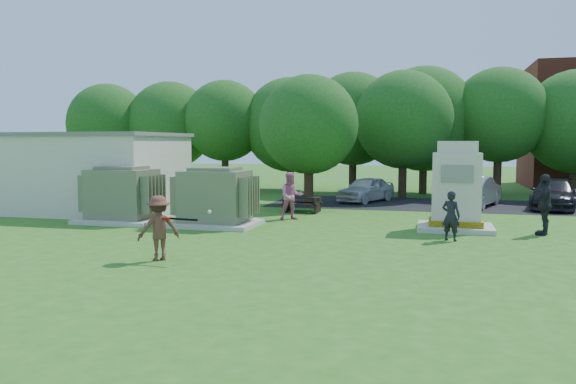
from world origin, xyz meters
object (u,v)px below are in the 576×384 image
(transformer_left, at_px, (123,196))
(person_by_generator, at_px, (451,216))
(transformer_right, at_px, (215,198))
(batter, at_px, (159,228))
(person_walking_right, at_px, (545,205))
(car_dark, at_px, (554,194))
(picnic_table, at_px, (302,203))
(car_silver_a, at_px, (475,191))
(generator_cabinet, at_px, (456,191))
(person_at_picnic, at_px, (291,196))
(car_white, at_px, (366,189))

(transformer_left, xyz_separation_m, person_by_generator, (11.71, -1.12, -0.22))
(transformer_right, distance_m, batter, 5.96)
(person_walking_right, xyz_separation_m, car_dark, (1.73, 7.93, -0.32))
(batter, relative_size, car_dark, 0.36)
(picnic_table, bearing_deg, car_silver_a, 29.44)
(picnic_table, xyz_separation_m, person_walking_right, (8.82, -3.76, 0.56))
(picnic_table, bearing_deg, car_dark, 21.54)
(batter, bearing_deg, transformer_right, -123.80)
(batter, bearing_deg, person_walking_right, 171.17)
(transformer_right, relative_size, car_dark, 0.67)
(transformer_right, xyz_separation_m, car_silver_a, (9.28, 8.58, -0.26))
(transformer_right, height_order, car_silver_a, transformer_right)
(generator_cabinet, bearing_deg, person_walking_right, -7.14)
(picnic_table, relative_size, car_silver_a, 0.36)
(person_at_picnic, relative_size, car_silver_a, 0.42)
(transformer_left, bearing_deg, person_by_generator, -5.47)
(generator_cabinet, bearing_deg, car_white, 115.71)
(person_walking_right, bearing_deg, car_dark, -174.02)
(transformer_left, relative_size, person_by_generator, 1.99)
(generator_cabinet, relative_size, person_walking_right, 1.53)
(transformer_right, bearing_deg, person_walking_right, 3.94)
(person_at_picnic, relative_size, car_dark, 0.40)
(person_by_generator, bearing_deg, picnic_table, -22.91)
(generator_cabinet, bearing_deg, car_dark, 59.73)
(person_by_generator, distance_m, car_silver_a, 9.78)
(car_white, bearing_deg, picnic_table, -88.68)
(car_white, bearing_deg, generator_cabinet, -40.09)
(car_white, bearing_deg, car_silver_a, 14.25)
(transformer_left, height_order, person_walking_right, transformer_left)
(generator_cabinet, xyz_separation_m, car_dark, (4.43, 7.59, -0.66))
(generator_cabinet, height_order, car_silver_a, generator_cabinet)
(batter, distance_m, car_silver_a, 16.73)
(transformer_right, distance_m, generator_cabinet, 8.29)
(car_dark, bearing_deg, transformer_right, -133.19)
(generator_cabinet, xyz_separation_m, person_at_picnic, (-6.00, 1.07, -0.40))
(car_white, distance_m, car_silver_a, 5.18)
(car_white, height_order, car_dark, car_dark)
(generator_cabinet, height_order, car_dark, generator_cabinet)
(person_by_generator, distance_m, person_at_picnic, 6.66)
(generator_cabinet, bearing_deg, person_by_generator, -95.21)
(person_at_picnic, height_order, person_walking_right, person_walking_right)
(transformer_right, xyz_separation_m, car_dark, (12.65, 8.68, -0.32))
(person_by_generator, xyz_separation_m, car_dark, (4.63, 9.80, -0.10))
(person_by_generator, relative_size, car_dark, 0.33)
(transformer_left, bearing_deg, generator_cabinet, 5.23)
(picnic_table, xyz_separation_m, person_at_picnic, (0.13, -2.36, 0.50))
(generator_cabinet, xyz_separation_m, car_silver_a, (1.07, 7.49, -0.60))
(person_walking_right, distance_m, car_dark, 8.12)
(person_by_generator, relative_size, car_white, 0.41)
(transformer_right, distance_m, car_white, 10.36)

